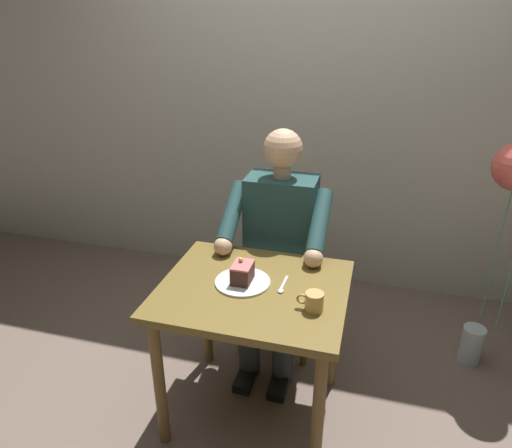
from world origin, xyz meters
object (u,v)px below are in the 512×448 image
at_px(dining_table, 253,307).
at_px(seated_person, 277,248).
at_px(chair, 283,259).
at_px(cake_slice, 242,272).
at_px(coffee_cup, 314,301).
at_px(dessert_spoon, 282,287).

relative_size(dining_table, seated_person, 0.63).
relative_size(chair, cake_slice, 8.13).
height_order(chair, cake_slice, chair).
height_order(chair, coffee_cup, chair).
relative_size(cake_slice, dessert_spoon, 0.78).
height_order(dining_table, dessert_spoon, dessert_spoon).
relative_size(dining_table, cake_slice, 7.17).
relative_size(chair, seated_person, 0.71).
distance_m(seated_person, dessert_spoon, 0.46).
xyz_separation_m(chair, coffee_cup, (-0.27, 0.73, 0.25)).
height_order(dining_table, chair, chair).
bearing_deg(cake_slice, coffee_cup, 160.42).
height_order(cake_slice, coffee_cup, cake_slice).
relative_size(dining_table, dessert_spoon, 5.60).
bearing_deg(dining_table, coffee_cup, 159.83).
bearing_deg(chair, coffee_cup, 110.53).
xyz_separation_m(seated_person, dessert_spoon, (-0.12, 0.44, 0.05)).
bearing_deg(cake_slice, seated_person, -96.84).
height_order(chair, seated_person, seated_person).
distance_m(dining_table, chair, 0.64).
xyz_separation_m(chair, dessert_spoon, (-0.12, 0.61, 0.21)).
bearing_deg(dessert_spoon, chair, -78.64).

